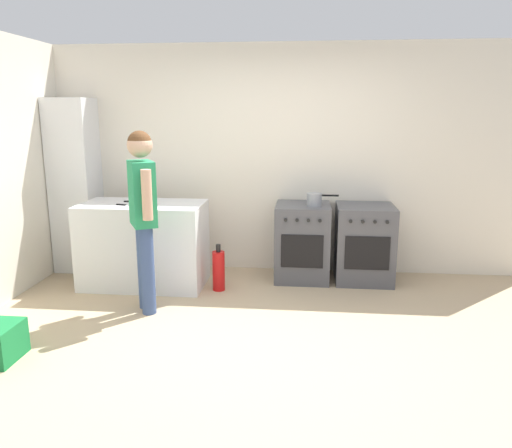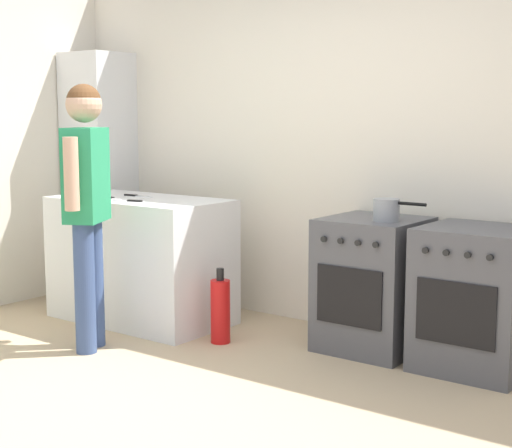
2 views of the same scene
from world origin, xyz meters
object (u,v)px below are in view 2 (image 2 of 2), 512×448
(oven_right, at_px, (476,299))
(knife_utility, at_px, (137,196))
(knife_chef, at_px, (124,201))
(oven_left, at_px, (373,284))
(fire_extinguisher, at_px, (220,310))
(pot, at_px, (387,210))
(person, at_px, (86,192))
(larder_cabinet, at_px, (100,174))
(knife_paring, at_px, (111,198))

(oven_right, distance_m, knife_utility, 2.55)
(knife_chef, height_order, knife_utility, same)
(oven_left, relative_size, fire_extinguisher, 1.70)
(oven_left, xyz_separation_m, pot, (0.12, -0.07, 0.49))
(person, distance_m, larder_cabinet, 1.69)
(oven_left, relative_size, pot, 2.48)
(knife_paring, relative_size, larder_cabinet, 0.10)
(oven_right, bearing_deg, knife_paring, -168.58)
(oven_right, distance_m, fire_extinguisher, 1.64)
(fire_extinguisher, height_order, larder_cabinet, larder_cabinet)
(oven_left, bearing_deg, knife_utility, -170.63)
(oven_right, bearing_deg, pot, -173.05)
(oven_right, relative_size, person, 0.50)
(knife_paring, relative_size, knife_chef, 0.68)
(oven_left, height_order, person, person)
(knife_paring, bearing_deg, knife_chef, -18.15)
(pot, height_order, fire_extinguisher, pot)
(person, bearing_deg, pot, 33.03)
(pot, distance_m, fire_extinguisher, 1.28)
(larder_cabinet, bearing_deg, oven_right, -1.75)
(oven_right, bearing_deg, oven_left, -180.00)
(knife_chef, bearing_deg, oven_left, 19.23)
(pot, xyz_separation_m, knife_utility, (-1.93, -0.23, -0.02))
(oven_right, relative_size, knife_utility, 3.38)
(person, height_order, fire_extinguisher, person)
(pot, height_order, larder_cabinet, larder_cabinet)
(pot, distance_m, knife_paring, 2.02)
(oven_right, bearing_deg, knife_utility, -173.16)
(knife_paring, height_order, knife_utility, same)
(oven_right, distance_m, knife_chef, 2.45)
(oven_right, relative_size, knife_paring, 4.06)
(oven_left, bearing_deg, pot, -29.45)
(knife_utility, bearing_deg, knife_paring, -101.19)
(person, relative_size, larder_cabinet, 0.84)
(person, bearing_deg, knife_chef, 111.50)
(knife_paring, height_order, person, person)
(pot, bearing_deg, fire_extinguisher, -157.53)
(pot, height_order, knife_chef, pot)
(knife_paring, bearing_deg, fire_extinguisher, 1.93)
(oven_left, xyz_separation_m, fire_extinguisher, (-0.87, -0.48, -0.21))
(oven_left, distance_m, larder_cabinet, 2.71)
(oven_right, xyz_separation_m, knife_utility, (-2.49, -0.30, 0.48))
(oven_left, height_order, oven_right, same)
(pot, height_order, knife_utility, pot)
(knife_chef, height_order, larder_cabinet, larder_cabinet)
(oven_left, height_order, larder_cabinet, larder_cabinet)
(oven_left, xyz_separation_m, knife_paring, (-1.85, -0.51, 0.48))
(oven_right, bearing_deg, knife_chef, -166.12)
(knife_paring, xyz_separation_m, person, (0.40, -0.58, 0.11))
(fire_extinguisher, relative_size, larder_cabinet, 0.25)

